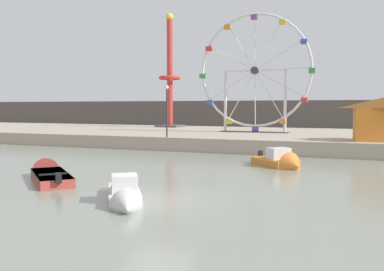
# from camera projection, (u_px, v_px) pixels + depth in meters

# --- Properties ---
(ground_plane) EXTENTS (240.00, 240.00, 0.00)m
(ground_plane) POSITION_uv_depth(u_px,v_px,m) (158.00, 201.00, 16.07)
(ground_plane) COLOR gray
(quay_promenade) EXTENTS (110.00, 19.88, 1.08)m
(quay_promenade) POSITION_uv_depth(u_px,v_px,m) (284.00, 138.00, 40.26)
(quay_promenade) COLOR tan
(quay_promenade) RESTS_ON ground_plane
(distant_town_skyline) EXTENTS (140.00, 3.00, 4.40)m
(distant_town_skyline) POSITION_uv_depth(u_px,v_px,m) (311.00, 116.00, 59.11)
(distant_town_skyline) COLOR #564C47
(distant_town_skyline) RESTS_ON ground_plane
(motorboat_orange_hull) EXTENTS (3.70, 3.63, 1.63)m
(motorboat_orange_hull) POSITION_uv_depth(u_px,v_px,m) (282.00, 162.00, 24.95)
(motorboat_orange_hull) COLOR orange
(motorboat_orange_hull) RESTS_ON ground_plane
(motorboat_faded_red) EXTENTS (5.02, 4.73, 1.38)m
(motorboat_faded_red) POSITION_uv_depth(u_px,v_px,m) (48.00, 174.00, 21.07)
(motorboat_faded_red) COLOR #B24238
(motorboat_faded_red) RESTS_ON ground_plane
(motorboat_pale_grey) EXTENTS (3.35, 4.25, 1.38)m
(motorboat_pale_grey) POSITION_uv_depth(u_px,v_px,m) (125.00, 196.00, 15.55)
(motorboat_pale_grey) COLOR silver
(motorboat_pale_grey) RESTS_ON ground_plane
(ferris_wheel_white_frame) EXTENTS (11.12, 1.20, 11.28)m
(ferris_wheel_white_frame) POSITION_uv_depth(u_px,v_px,m) (255.00, 73.00, 40.52)
(ferris_wheel_white_frame) COLOR silver
(ferris_wheel_white_frame) RESTS_ON quay_promenade
(drop_tower_red_tower) EXTENTS (2.80, 2.80, 13.61)m
(drop_tower_red_tower) POSITION_uv_depth(u_px,v_px,m) (170.00, 80.00, 51.44)
(drop_tower_red_tower) COLOR #BC332D
(drop_tower_red_tower) RESTS_ON quay_promenade
(promenade_lamp_near) EXTENTS (0.32, 0.32, 4.15)m
(promenade_lamp_near) POSITION_uv_depth(u_px,v_px,m) (167.00, 104.00, 34.21)
(promenade_lamp_near) COLOR #2D2D33
(promenade_lamp_near) RESTS_ON quay_promenade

